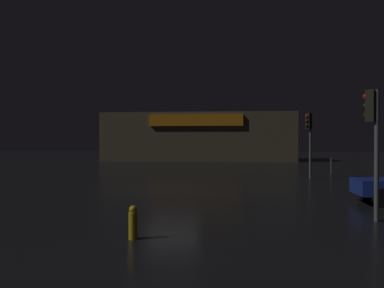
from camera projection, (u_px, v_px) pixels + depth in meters
ground_plane at (173, 189)px, 18.43m from camera, size 120.00×120.00×0.00m
store_building at (199, 137)px, 45.07m from camera, size 21.89×7.93×5.51m
traffic_signal_main at (373, 126)px, 11.21m from camera, size 0.42×0.42×3.90m
traffic_signal_opposite at (309, 131)px, 23.77m from camera, size 0.43×0.41×4.08m
fire_hydrant at (133, 223)px, 9.14m from camera, size 0.22×0.22×0.82m
bollard_kerb_a at (331, 166)px, 26.60m from camera, size 0.09×0.09×1.12m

